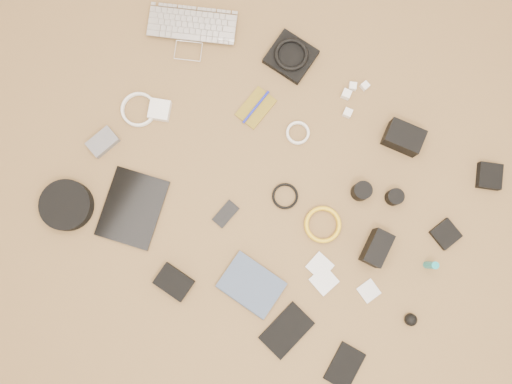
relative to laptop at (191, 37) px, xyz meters
The scene contains 34 objects.
room_shell 1.40m from the laptop, 34.65° to the right, with size 4.04×4.04×2.58m.
laptop is the anchor object (origin of this frame).
headphone_pouch 0.39m from the laptop, 18.07° to the left, with size 0.16×0.15×0.03m, color black.
headphones 0.39m from the laptop, 18.07° to the left, with size 0.13×0.13×0.02m, color black.
charger_a 0.63m from the laptop, ahead, with size 0.03×0.03×0.03m, color white.
charger_b 0.65m from the laptop, 12.22° to the left, with size 0.03×0.03×0.03m, color white.
charger_c 0.69m from the laptop, 13.55° to the left, with size 0.03×0.03×0.02m, color white.
charger_d 0.67m from the laptop, ahead, with size 0.03×0.03×0.03m, color white.
dslr_camera 0.89m from the laptop, ahead, with size 0.13×0.09×0.08m, color black.
lens_pouch 1.24m from the laptop, ahead, with size 0.08×0.10×0.03m, color black.
notebook_olive 0.37m from the laptop, 18.09° to the right, with size 0.09×0.14×0.01m, color olive.
pen_blue 0.37m from the laptop, 18.09° to the right, with size 0.01×0.01×0.15m, color #151CB1.
cable_white_a 0.56m from the laptop, 12.85° to the right, with size 0.09×0.09×0.01m, color white.
lens_a 0.87m from the laptop, 13.50° to the right, with size 0.07×0.07×0.07m, color black.
lens_b 0.98m from the laptop, ahead, with size 0.06×0.06×0.06m, color black.
card_reader 1.21m from the laptop, ahead, with size 0.09×0.09×0.02m, color black.
power_brick 0.31m from the laptop, 81.18° to the right, with size 0.08×0.08×0.03m, color white.
cable_white_b 0.35m from the laptop, 93.94° to the right, with size 0.13×0.13×0.01m, color white.
cable_black 0.71m from the laptop, 29.92° to the right, with size 0.10×0.10×0.01m, color black.
cable_yellow 0.87m from the laptop, 25.67° to the right, with size 0.14×0.14×0.02m, color yellow.
flash 1.06m from the laptop, 19.92° to the right, with size 0.07×0.13×0.09m, color black.
lens_cleaner 1.23m from the laptop, 14.89° to the right, with size 0.03×0.03×0.09m, color teal.
battery_charger 0.52m from the laptop, 98.00° to the right, with size 0.07×0.11×0.03m, color slate.
tablet 0.69m from the laptop, 77.37° to the right, with size 0.21×0.27×0.01m, color black.
phone 0.70m from the laptop, 48.58° to the right, with size 0.05×0.10×0.01m, color black.
filter_case_left 1.00m from the laptop, 31.11° to the right, with size 0.08×0.08×0.01m, color silver.
filter_case_mid 1.05m from the laptop, 31.80° to the right, with size 0.08×0.08×0.01m, color silver.
filter_case_right 1.16m from the laptop, 25.66° to the right, with size 0.07×0.07×0.01m, color silver.
air_blower 1.33m from the laptop, 23.00° to the right, with size 0.05×0.05×0.05m, color black.
headphone_case 0.79m from the laptop, 94.22° to the right, with size 0.19×0.19×0.05m, color black.
drive_case 0.93m from the laptop, 62.89° to the right, with size 0.12×0.09×0.03m, color black.
paperback 1.02m from the laptop, 49.40° to the right, with size 0.16×0.21×0.02m, color #3E4D68.
notebook_black_a 1.16m from the laptop, 41.94° to the right, with size 0.11×0.18×0.01m, color black.
notebook_black_b 1.35m from the laptop, 35.30° to the right, with size 0.10×0.15×0.01m, color black.
Camera 1 is at (0.09, -0.22, 1.84)m, focal length 35.00 mm.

